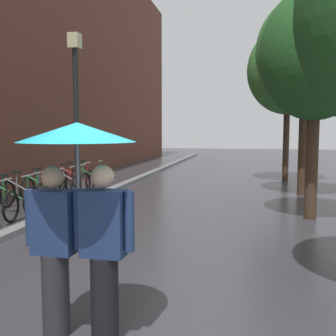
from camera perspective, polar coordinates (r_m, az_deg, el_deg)
The scene contains 13 objects.
kerb_strip at distance 14.16m, azimuth -6.17°, elevation -2.28°, with size 0.30×36.00×0.12m, color slate.
street_tree_1 at distance 9.28m, azimuth 20.92°, elevation 15.31°, with size 2.41×2.41×5.07m.
street_tree_2 at distance 12.71m, azimuth 19.64°, elevation 15.78°, with size 2.94×2.94×5.99m.
street_tree_3 at distance 15.97m, azimuth 17.28°, elevation 13.56°, with size 3.11×3.11×5.98m.
parked_bicycle_2 at distance 9.87m, azimuth -22.07°, elevation -4.19°, with size 1.09×0.72×0.96m.
parked_bicycle_3 at distance 10.48m, azimuth -20.44°, elevation -3.59°, with size 1.10×0.73×0.96m.
parked_bicycle_4 at distance 11.08m, azimuth -17.83°, elevation -3.03°, with size 1.10×0.73×0.96m.
parked_bicycle_5 at distance 11.81m, azimuth -15.66°, elevation -2.45°, with size 1.10×0.73×0.96m.
parked_bicycle_6 at distance 12.39m, azimuth -14.24°, elevation -2.05°, with size 1.12×0.76×0.96m.
parked_bicycle_7 at distance 13.09m, azimuth -13.42°, elevation -1.64°, with size 1.09×0.71×0.96m.
parked_bicycle_8 at distance 13.81m, azimuth -11.58°, elevation -1.23°, with size 1.16×0.83×0.96m.
couple_under_umbrella at distance 3.68m, azimuth -13.10°, elevation -4.32°, with size 1.09×1.08×2.04m.
street_lamp_post at distance 8.89m, azimuth -13.37°, elevation 8.13°, with size 0.24×0.24×4.08m.
Camera 1 is at (1.19, -3.32, 1.97)m, focal length 41.36 mm.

